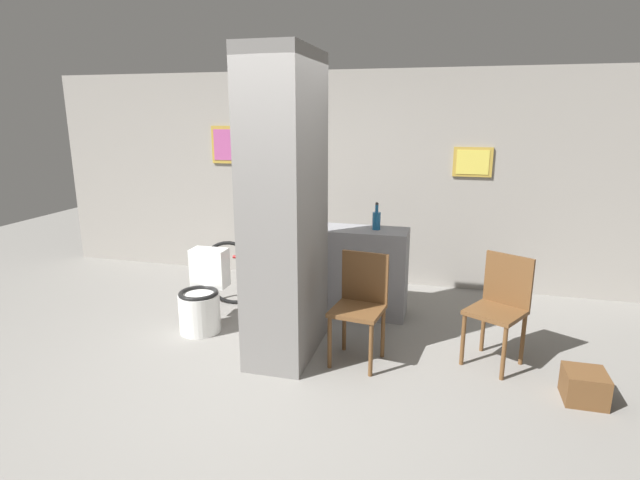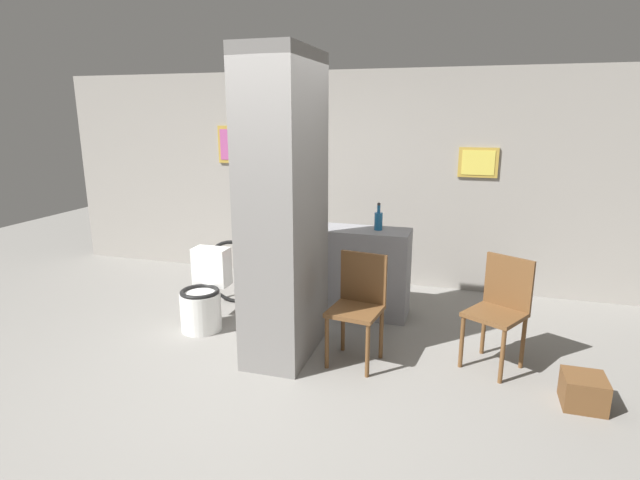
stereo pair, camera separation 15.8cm
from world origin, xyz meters
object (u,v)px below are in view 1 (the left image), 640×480
object	(u,v)px
toilet	(203,298)
bicycle	(270,275)
bottle_tall	(376,220)
chair_by_doorway	(500,304)
chair_near_pillar	(360,302)

from	to	relation	value
toilet	bicycle	bearing A→B (deg)	55.64
toilet	bottle_tall	distance (m)	1.93
bottle_tall	chair_by_doorway	bearing A→B (deg)	-34.21
chair_near_pillar	chair_by_doorway	distance (m)	1.18
chair_near_pillar	bicycle	distance (m)	1.49
bicycle	chair_by_doorway	bearing A→B (deg)	-16.24
chair_near_pillar	chair_by_doorway	xyz separation A→B (m)	(1.15, 0.24, 0.00)
toilet	bottle_tall	world-z (taller)	bottle_tall
toilet	bicycle	size ratio (longest dim) A/B	0.47
bicycle	bottle_tall	world-z (taller)	bottle_tall
toilet	chair_near_pillar	size ratio (longest dim) A/B	0.82
toilet	chair_near_pillar	xyz separation A→B (m)	(1.62, -0.24, 0.21)
chair_by_doorway	bottle_tall	bearing A→B (deg)	175.75
toilet	chair_near_pillar	bearing A→B (deg)	-8.37
chair_near_pillar	chair_by_doorway	size ratio (longest dim) A/B	1.00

